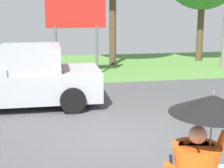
{
  "coord_description": "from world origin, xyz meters",
  "views": [
    {
      "loc": [
        -1.4,
        -7.59,
        3.1
      ],
      "look_at": [
        0.14,
        1.0,
        1.1
      ],
      "focal_mm": 55.99,
      "sensor_mm": 36.0,
      "label": 1
    }
  ],
  "objects": [
    {
      "name": "pickup_truck",
      "position": [
        -2.46,
        3.21,
        0.87
      ],
      "size": [
        5.2,
        2.28,
        1.88
      ],
      "rotation": [
        0.0,
        0.0,
        0.04
      ],
      "color": "#ADB2BA",
      "rests_on": "ground_plane"
    },
    {
      "name": "ground_plane",
      "position": [
        0.0,
        2.95,
        -0.05
      ],
      "size": [
        40.0,
        22.0,
        0.2
      ],
      "color": "#4C4C4F"
    },
    {
      "name": "roadside_billboard",
      "position": [
        -0.23,
        7.71,
        2.55
      ],
      "size": [
        2.6,
        0.12,
        3.5
      ],
      "color": "slate",
      "rests_on": "ground_plane"
    }
  ]
}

